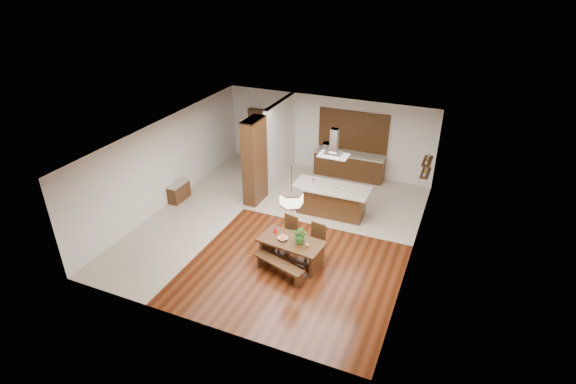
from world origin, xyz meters
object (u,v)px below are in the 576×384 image
at_px(dining_table, 291,247).
at_px(dining_chair_right, 315,242).
at_px(island_cup, 343,188).
at_px(pendant_lantern, 292,190).
at_px(kitchen_island, 331,200).
at_px(fruit_bowl, 283,239).
at_px(foliage_plant, 301,235).
at_px(range_hood, 334,143).
at_px(dining_bench, 279,269).
at_px(dining_chair_left, 287,234).
at_px(microwave, 330,147).
at_px(hallway_console, 179,192).

xyz_separation_m(dining_table, dining_chair_right, (0.49, 0.48, -0.03)).
bearing_deg(island_cup, pendant_lantern, -100.67).
height_order(kitchen_island, island_cup, island_cup).
bearing_deg(island_cup, fruit_bowl, -104.82).
xyz_separation_m(fruit_bowl, kitchen_island, (0.39, 2.96, -0.25)).
bearing_deg(pendant_lantern, dining_chair_right, 43.91).
height_order(foliage_plant, island_cup, foliage_plant).
height_order(dining_chair_right, range_hood, range_hood).
xyz_separation_m(dining_bench, dining_chair_right, (0.57, 1.10, 0.30)).
distance_m(dining_chair_left, microwave, 5.23).
bearing_deg(dining_bench, dining_table, 83.20).
bearing_deg(hallway_console, foliage_plant, -19.15).
bearing_deg(kitchen_island, hallway_console, -168.14).
bearing_deg(pendant_lantern, fruit_bowl, -168.93).
height_order(fruit_bowl, kitchen_island, kitchen_island).
bearing_deg(foliage_plant, hallway_console, 160.85).
bearing_deg(kitchen_island, dining_table, -94.02).
bearing_deg(foliage_plant, dining_bench, -118.11).
xyz_separation_m(dining_chair_right, pendant_lantern, (-0.49, -0.48, 1.74)).
relative_size(dining_chair_right, microwave, 1.93).
relative_size(dining_bench, microwave, 2.81).
height_order(foliage_plant, kitchen_island, foliage_plant).
distance_m(dining_table, foliage_plant, 0.51).
height_order(hallway_console, fruit_bowl, fruit_bowl).
xyz_separation_m(dining_chair_left, dining_chair_right, (0.86, -0.10, 0.00)).
height_order(hallway_console, dining_bench, hallway_console).
bearing_deg(fruit_bowl, microwave, 96.13).
xyz_separation_m(dining_bench, fruit_bowl, (-0.15, 0.58, 0.55)).
xyz_separation_m(dining_bench, microwave, (-0.78, 6.38, 0.89)).
xyz_separation_m(kitchen_island, range_hood, (-0.00, 0.00, 1.95)).
bearing_deg(range_hood, hallway_console, -167.34).
bearing_deg(microwave, island_cup, -73.03).
bearing_deg(range_hood, microwave, 109.74).
height_order(dining_chair_left, microwave, microwave).
bearing_deg(foliage_plant, island_cup, 84.47).
bearing_deg(pendant_lantern, kitchen_island, 86.74).
bearing_deg(kitchen_island, dining_chair_left, -103.65).
distance_m(dining_bench, dining_chair_left, 1.27).
distance_m(dining_table, island_cup, 2.93).
bearing_deg(range_hood, island_cup, -12.76).
relative_size(foliage_plant, island_cup, 3.88).
relative_size(kitchen_island, range_hood, 2.69).
relative_size(dining_table, kitchen_island, 0.75).
bearing_deg(pendant_lantern, dining_table, 180.00).
distance_m(dining_chair_left, dining_chair_right, 0.87).
relative_size(dining_bench, dining_chair_right, 1.46).
bearing_deg(kitchen_island, microwave, 108.96).
bearing_deg(dining_bench, foliage_plant, 61.89).
bearing_deg(dining_chair_right, microwave, 112.73).
xyz_separation_m(kitchen_island, microwave, (-1.02, 2.84, 0.58)).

